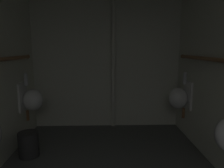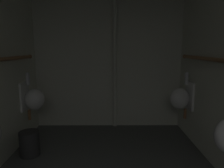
% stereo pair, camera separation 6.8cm
% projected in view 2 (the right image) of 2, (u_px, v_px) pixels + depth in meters
% --- Properties ---
extents(wall_back, '(2.75, 0.06, 2.46)m').
position_uv_depth(wall_back, '(108.00, 60.00, 3.80)').
color(wall_back, silver).
rests_on(wall_back, ground).
extents(urinal_left_far, '(0.32, 0.30, 0.76)m').
position_uv_depth(urinal_left_far, '(33.00, 99.00, 3.28)').
color(urinal_left_far, white).
extents(urinal_right_far, '(0.32, 0.30, 0.76)m').
position_uv_depth(urinal_right_far, '(181.00, 98.00, 3.33)').
color(urinal_right_far, white).
extents(standpipe_back_wall, '(0.07, 0.07, 2.41)m').
position_uv_depth(standpipe_back_wall, '(115.00, 61.00, 3.69)').
color(standpipe_back_wall, silver).
rests_on(standpipe_back_wall, ground).
extents(waste_bin, '(0.27, 0.27, 0.33)m').
position_uv_depth(waste_bin, '(30.00, 143.00, 2.85)').
color(waste_bin, '#2D2D2D').
rests_on(waste_bin, ground).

